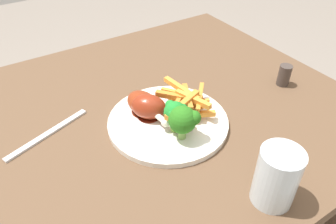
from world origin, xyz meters
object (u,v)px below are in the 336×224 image
at_px(dining_table, 130,156).
at_px(chicken_drumstick_near, 144,104).
at_px(dinner_plate, 168,122).
at_px(broccoli_floret_middle, 175,113).
at_px(fork, 48,134).
at_px(carrot_fries_pile, 186,101).
at_px(chicken_drumstick_far, 150,107).
at_px(broccoli_floret_front, 183,119).
at_px(pepper_shaker, 284,75).
at_px(water_glass, 277,177).

xyz_separation_m(dining_table, chicken_drumstick_near, (0.04, -0.01, 0.14)).
height_order(dinner_plate, broccoli_floret_middle, broccoli_floret_middle).
height_order(dining_table, fork, fork).
height_order(carrot_fries_pile, chicken_drumstick_far, chicken_drumstick_far).
bearing_deg(chicken_drumstick_near, dining_table, 164.43).
bearing_deg(dining_table, broccoli_floret_middle, -55.71).
distance_m(dining_table, broccoli_floret_front, 0.21).
bearing_deg(fork, dinner_plate, -43.93).
height_order(chicken_drumstick_near, pepper_shaker, chicken_drumstick_near).
height_order(fork, water_glass, water_glass).
bearing_deg(broccoli_floret_front, chicken_drumstick_far, 103.20).
bearing_deg(dining_table, dinner_plate, -40.35).
distance_m(chicken_drumstick_near, fork, 0.20).
height_order(dining_table, broccoli_floret_front, broccoli_floret_front).
relative_size(dining_table, water_glass, 9.92).
height_order(dining_table, carrot_fries_pile, carrot_fries_pile).
bearing_deg(water_glass, carrot_fries_pile, 88.65).
bearing_deg(pepper_shaker, dinner_plate, 175.57).
height_order(dining_table, pepper_shaker, pepper_shaker).
bearing_deg(dinner_plate, pepper_shaker, -4.43).
xyz_separation_m(dinner_plate, pepper_shaker, (0.32, -0.02, 0.02)).
bearing_deg(broccoli_floret_front, broccoli_floret_middle, 92.48).
distance_m(broccoli_floret_front, pepper_shaker, 0.33).
height_order(chicken_drumstick_far, pepper_shaker, chicken_drumstick_far).
xyz_separation_m(dining_table, carrot_fries_pile, (0.12, -0.05, 0.15)).
bearing_deg(broccoli_floret_front, dinner_plate, 85.69).
bearing_deg(chicken_drumstick_far, water_glass, -76.61).
relative_size(broccoli_floret_front, chicken_drumstick_near, 0.55).
relative_size(carrot_fries_pile, pepper_shaker, 2.72).
distance_m(carrot_fries_pile, chicken_drumstick_near, 0.09).
xyz_separation_m(chicken_drumstick_far, pepper_shaker, (0.34, -0.05, -0.01)).
bearing_deg(broccoli_floret_front, water_glass, -76.52).
bearing_deg(chicken_drumstick_near, carrot_fries_pile, -29.63).
xyz_separation_m(fork, pepper_shaker, (0.54, -0.13, 0.02)).
bearing_deg(water_glass, pepper_shaker, 38.98).
bearing_deg(water_glass, fork, 126.81).
height_order(dining_table, water_glass, water_glass).
bearing_deg(pepper_shaker, water_glass, -141.02).
bearing_deg(chicken_drumstick_near, broccoli_floret_front, -77.01).
height_order(broccoli_floret_front, water_glass, water_glass).
relative_size(dinner_plate, water_glass, 2.42).
xyz_separation_m(carrot_fries_pile, chicken_drumstick_near, (-0.08, 0.04, -0.00)).
relative_size(broccoli_floret_middle, water_glass, 0.65).
bearing_deg(chicken_drumstick_far, dinner_plate, -47.79).
distance_m(dining_table, pepper_shaker, 0.42).
distance_m(dinner_plate, chicken_drumstick_far, 0.05).
xyz_separation_m(broccoli_floret_middle, carrot_fries_pile, (0.05, 0.04, -0.02)).
xyz_separation_m(broccoli_floret_middle, chicken_drumstick_far, (-0.02, 0.06, -0.02)).
distance_m(broccoli_floret_front, broccoli_floret_middle, 0.03).
distance_m(dinner_plate, broccoli_floret_front, 0.08).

